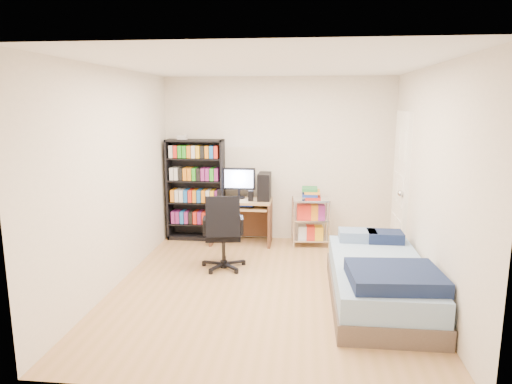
# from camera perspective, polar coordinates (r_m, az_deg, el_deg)

# --- Properties ---
(room) EXTENTS (3.58, 4.08, 2.58)m
(room) POSITION_cam_1_polar(r_m,az_deg,el_deg) (5.05, 1.31, 1.32)
(room) COLOR tan
(room) RESTS_ON ground
(media_shelf) EXTENTS (0.88, 0.29, 1.63)m
(media_shelf) POSITION_cam_1_polar(r_m,az_deg,el_deg) (7.12, -7.54, 0.42)
(media_shelf) COLOR black
(media_shelf) RESTS_ON room
(computer_desk) EXTENTS (0.91, 0.53, 1.15)m
(computer_desk) POSITION_cam_1_polar(r_m,az_deg,el_deg) (6.90, -1.05, -1.40)
(computer_desk) COLOR tan
(computer_desk) RESTS_ON room
(office_chair) EXTENTS (0.67, 0.67, 0.99)m
(office_chair) POSITION_cam_1_polar(r_m,az_deg,el_deg) (5.89, -4.09, -6.66)
(office_chair) COLOR black
(office_chair) RESTS_ON room
(wire_cart) EXTENTS (0.57, 0.43, 0.88)m
(wire_cart) POSITION_cam_1_polar(r_m,az_deg,el_deg) (6.83, 6.87, -1.98)
(wire_cart) COLOR silver
(wire_cart) RESTS_ON room
(bed) EXTENTS (1.00, 1.99, 0.57)m
(bed) POSITION_cam_1_polar(r_m,az_deg,el_deg) (5.11, 15.18, -10.60)
(bed) COLOR brown
(bed) RESTS_ON room
(door) EXTENTS (0.12, 0.80, 2.00)m
(door) POSITION_cam_1_polar(r_m,az_deg,el_deg) (6.54, 17.60, 0.80)
(door) COLOR white
(door) RESTS_ON room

